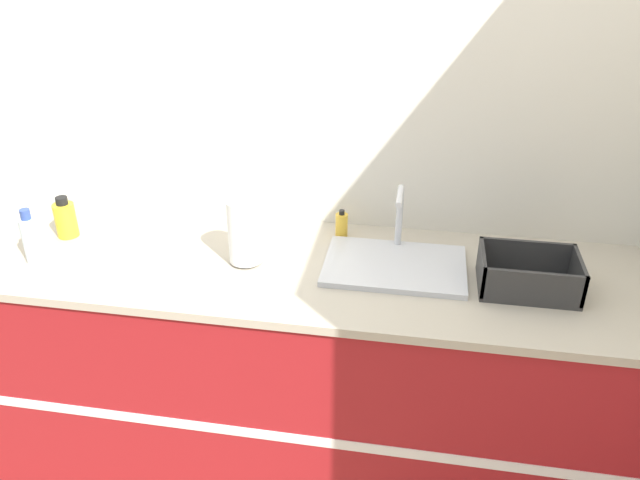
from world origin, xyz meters
TOP-DOWN VIEW (x-y plane):
  - wall_back at (0.00, 0.71)m, footprint 4.97×0.06m
  - counter_cabinet at (0.00, 0.34)m, footprint 2.59×0.70m
  - sink at (0.42, 0.37)m, footprint 0.48×0.33m
  - paper_towel_roll at (-0.10, 0.32)m, footprint 0.11×0.11m
  - dish_rack at (0.84, 0.31)m, footprint 0.31×0.22m
  - bottle_clear at (-0.82, 0.21)m, footprint 0.06×0.06m
  - bottle_yellow at (-0.81, 0.40)m, footprint 0.08×0.08m
  - soap_dispenser at (0.20, 0.56)m, footprint 0.05×0.05m

SIDE VIEW (x-z plane):
  - counter_cabinet at x=0.00m, z-range 0.00..0.92m
  - sink at x=0.42m, z-range 0.82..1.07m
  - dish_rack at x=0.84m, z-range 0.91..1.03m
  - soap_dispenser at x=0.20m, z-range 0.91..1.03m
  - bottle_yellow at x=-0.81m, z-range 0.91..1.07m
  - bottle_clear at x=-0.82m, z-range 0.91..1.11m
  - paper_towel_roll at x=-0.10m, z-range 0.92..1.16m
  - wall_back at x=0.00m, z-range 0.00..2.60m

